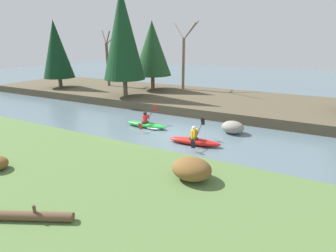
{
  "coord_description": "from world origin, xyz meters",
  "views": [
    {
      "loc": [
        6.67,
        -12.14,
        5.09
      ],
      "look_at": [
        0.26,
        0.29,
        0.55
      ],
      "focal_mm": 28.0,
      "sensor_mm": 36.0,
      "label": 1
    }
  ],
  "objects_px": {
    "kayaker_lead": "(195,141)",
    "kayaker_middle": "(148,125)",
    "driftwood_log": "(28,216)",
    "boulder_midstream": "(233,127)"
  },
  "relations": [
    {
      "from": "kayaker_lead",
      "to": "driftwood_log",
      "type": "xyz_separation_m",
      "value": [
        -1.18,
        -8.47,
        0.67
      ]
    },
    {
      "from": "kayaker_lead",
      "to": "driftwood_log",
      "type": "relative_size",
      "value": 1.26
    },
    {
      "from": "kayaker_middle",
      "to": "boulder_midstream",
      "type": "bearing_deg",
      "value": 14.32
    },
    {
      "from": "kayaker_lead",
      "to": "kayaker_middle",
      "type": "distance_m",
      "value": 3.84
    },
    {
      "from": "kayaker_lead",
      "to": "kayaker_middle",
      "type": "height_order",
      "value": "same"
    },
    {
      "from": "kayaker_middle",
      "to": "driftwood_log",
      "type": "relative_size",
      "value": 1.26
    },
    {
      "from": "kayaker_lead",
      "to": "boulder_midstream",
      "type": "xyz_separation_m",
      "value": [
        1.28,
        2.65,
        0.14
      ]
    },
    {
      "from": "kayaker_lead",
      "to": "kayaker_middle",
      "type": "relative_size",
      "value": 1.01
    },
    {
      "from": "kayaker_lead",
      "to": "boulder_midstream",
      "type": "distance_m",
      "value": 2.95
    },
    {
      "from": "boulder_midstream",
      "to": "driftwood_log",
      "type": "height_order",
      "value": "driftwood_log"
    }
  ]
}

